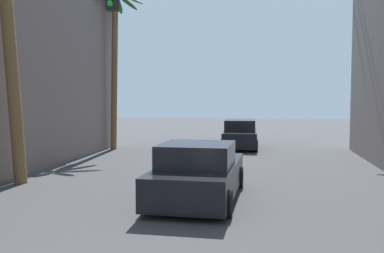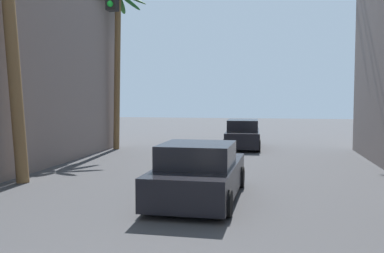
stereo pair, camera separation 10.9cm
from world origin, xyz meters
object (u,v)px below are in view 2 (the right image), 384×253
Objects in this scene: palm_tree_far_left at (117,44)px; palm_tree_mid_left at (11,20)px; car_lead at (199,174)px; car_far at (243,135)px; traffic_light_mast at (3,46)px; palm_tree_far_right at (365,48)px.

palm_tree_mid_left is at bearing -89.92° from palm_tree_far_left.
car_far is (0.37, 12.21, 0.03)m from car_lead.
car_far is at bearing 71.38° from traffic_light_mast.
palm_tree_far_left reaches higher than traffic_light_mast.
traffic_light_mast reaches higher than car_far.
traffic_light_mast is 18.32m from palm_tree_far_right.
palm_tree_far_right is at bearing 52.54° from traffic_light_mast.
car_lead is at bearing -9.93° from palm_tree_mid_left.
traffic_light_mast is 5.87m from car_lead.
palm_tree_far_left is (-1.83, 12.57, 1.61)m from traffic_light_mast.
palm_tree_mid_left reaches higher than car_lead.
palm_tree_mid_left is at bearing -138.59° from palm_tree_far_right.
palm_tree_mid_left is (-12.93, -11.40, -0.13)m from palm_tree_far_right.
car_lead is 13.22m from palm_tree_far_left.
palm_tree_mid_left is at bearing 170.07° from car_lead.
car_lead is 7.77m from palm_tree_mid_left.
palm_tree_mid_left is at bearing 120.42° from traffic_light_mast.
palm_tree_far_right is (12.94, 1.93, -0.26)m from palm_tree_far_left.
car_lead is 0.58× the size of palm_tree_far_left.
car_lead is 14.92m from palm_tree_far_right.
traffic_light_mast is 0.62× the size of palm_tree_mid_left.
car_lead is (4.42, 2.01, -3.30)m from traffic_light_mast.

